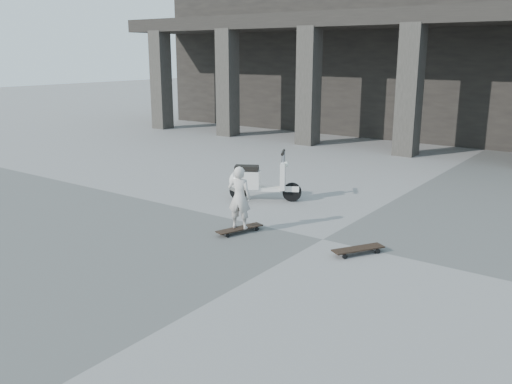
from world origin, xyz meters
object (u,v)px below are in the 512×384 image
Objects in this scene: child at (239,198)px; scooter at (253,181)px; skateboard_spare at (358,249)px; longboard at (240,229)px.

child is 0.78× the size of scooter.
child reaches higher than skateboard_spare.
child is 2.25m from scooter.
scooter is (-1.12, 1.93, 0.36)m from longboard.
skateboard_spare is (2.19, 0.27, 0.01)m from longboard.
child is (-2.19, -0.27, 0.57)m from skateboard_spare.
scooter is (-3.31, 1.67, 0.36)m from skateboard_spare.
skateboard_spare is at bearing -55.63° from scooter.
child is at bearing 128.34° from skateboard_spare.
child reaches higher than scooter.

